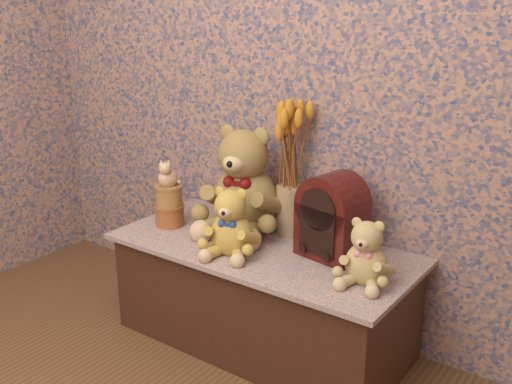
% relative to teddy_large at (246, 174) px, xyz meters
% --- Properties ---
extents(display_shelf, '(1.24, 0.58, 0.44)m').
position_rel_teddy_large_xyz_m(display_shelf, '(0.17, -0.11, -0.46)').
color(display_shelf, '#3C4C7C').
rests_on(display_shelf, ground).
extents(teddy_large, '(0.47, 0.52, 0.48)m').
position_rel_teddy_large_xyz_m(teddy_large, '(0.00, 0.00, 0.00)').
color(teddy_large, olive).
rests_on(teddy_large, display_shelf).
extents(teddy_medium, '(0.30, 0.33, 0.29)m').
position_rel_teddy_large_xyz_m(teddy_medium, '(0.11, -0.24, -0.10)').
color(teddy_medium, '#B19032').
rests_on(teddy_medium, display_shelf).
extents(teddy_small, '(0.23, 0.26, 0.25)m').
position_rel_teddy_large_xyz_m(teddy_small, '(0.64, -0.16, -0.12)').
color(teddy_small, tan).
rests_on(teddy_small, display_shelf).
extents(cathedral_radio, '(0.26, 0.21, 0.33)m').
position_rel_teddy_large_xyz_m(cathedral_radio, '(0.44, -0.04, -0.08)').
color(cathedral_radio, '#3B0D0A').
rests_on(cathedral_radio, display_shelf).
extents(ceramic_vase, '(0.16, 0.16, 0.21)m').
position_rel_teddy_large_xyz_m(ceramic_vase, '(0.19, 0.06, -0.14)').
color(ceramic_vase, tan).
rests_on(ceramic_vase, display_shelf).
extents(dried_stalks, '(0.30, 0.30, 0.45)m').
position_rel_teddy_large_xyz_m(dried_stalks, '(0.19, 0.06, 0.19)').
color(dried_stalks, orange).
rests_on(dried_stalks, ceramic_vase).
extents(biscuit_tin_lower, '(0.14, 0.14, 0.09)m').
position_rel_teddy_large_xyz_m(biscuit_tin_lower, '(-0.29, -0.17, -0.20)').
color(biscuit_tin_lower, '#AF7933').
rests_on(biscuit_tin_lower, display_shelf).
extents(biscuit_tin_upper, '(0.14, 0.14, 0.09)m').
position_rel_teddy_large_xyz_m(biscuit_tin_upper, '(-0.29, -0.17, -0.11)').
color(biscuit_tin_upper, tan).
rests_on(biscuit_tin_upper, biscuit_tin_lower).
extents(cat_figurine, '(0.13, 0.13, 0.13)m').
position_rel_teddy_large_xyz_m(cat_figurine, '(-0.29, -0.17, 0.00)').
color(cat_figurine, silver).
rests_on(cat_figurine, biscuit_tin_upper).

